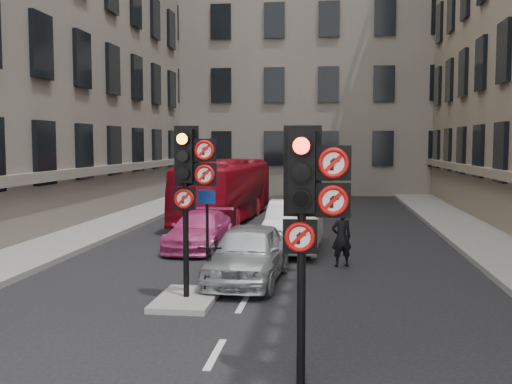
% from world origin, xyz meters
% --- Properties ---
extents(pavement_left, '(3.00, 50.00, 0.16)m').
position_xyz_m(pavement_left, '(-7.20, 12.00, 0.08)').
color(pavement_left, gray).
rests_on(pavement_left, ground).
extents(pavement_right, '(3.00, 50.00, 0.16)m').
position_xyz_m(pavement_right, '(7.20, 12.00, 0.08)').
color(pavement_right, gray).
rests_on(pavement_right, ground).
extents(centre_island, '(1.20, 2.00, 0.12)m').
position_xyz_m(centre_island, '(-1.20, 5.00, 0.06)').
color(centre_island, gray).
rests_on(centre_island, ground).
extents(building_far, '(30.00, 14.00, 20.00)m').
position_xyz_m(building_far, '(0.00, 38.00, 10.00)').
color(building_far, gray).
rests_on(building_far, ground).
extents(signal_near, '(0.91, 0.40, 3.58)m').
position_xyz_m(signal_near, '(1.49, 0.99, 2.58)').
color(signal_near, black).
rests_on(signal_near, ground).
extents(signal_far, '(0.91, 0.40, 3.58)m').
position_xyz_m(signal_far, '(-1.11, 4.99, 2.70)').
color(signal_far, black).
rests_on(signal_far, centre_island).
extents(car_silver, '(1.88, 4.16, 1.39)m').
position_xyz_m(car_silver, '(-0.17, 7.00, 0.69)').
color(car_silver, '#ACB0B4').
rests_on(car_silver, ground).
extents(car_white, '(1.73, 4.64, 1.51)m').
position_xyz_m(car_white, '(0.67, 11.56, 0.76)').
color(car_white, white).
rests_on(car_white, ground).
extents(car_pink, '(1.78, 4.07, 1.16)m').
position_xyz_m(car_pink, '(-2.29, 11.28, 0.58)').
color(car_pink, '#C73A80').
rests_on(car_pink, ground).
extents(bus_red, '(2.80, 9.63, 2.65)m').
position_xyz_m(bus_red, '(-2.69, 18.21, 1.33)').
color(bus_red, maroon).
rests_on(bus_red, ground).
extents(motorcycle, '(0.53, 1.88, 1.13)m').
position_xyz_m(motorcycle, '(-0.84, 6.06, 0.56)').
color(motorcycle, black).
rests_on(motorcycle, ground).
extents(motorcyclist, '(0.68, 0.57, 1.59)m').
position_xyz_m(motorcyclist, '(2.09, 9.07, 0.80)').
color(motorcyclist, black).
rests_on(motorcyclist, ground).
extents(info_sign, '(0.38, 0.11, 2.19)m').
position_xyz_m(info_sign, '(-0.90, 5.73, 1.53)').
color(info_sign, black).
rests_on(info_sign, centre_island).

